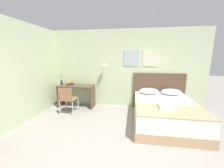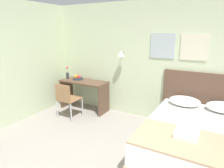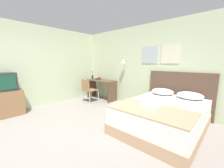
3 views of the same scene
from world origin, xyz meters
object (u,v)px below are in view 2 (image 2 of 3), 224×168
(bed, at_px, (196,141))
(flower_vase, at_px, (67,74))
(headboard, at_px, (205,102))
(pillow_left, at_px, (185,101))
(pillow_right, at_px, (224,107))
(desk_chair, at_px, (67,98))
(folded_towel_near_foot, at_px, (187,133))
(throw_blanket, at_px, (192,143))
(fruit_bowl, at_px, (78,78))
(desk, at_px, (84,90))

(bed, relative_size, flower_vase, 6.32)
(headboard, xyz_separation_m, pillow_left, (-0.34, -0.30, 0.06))
(pillow_left, bearing_deg, flower_vase, -179.82)
(pillow_right, distance_m, desk_chair, 3.24)
(bed, height_order, folded_towel_near_foot, folded_towel_near_foot)
(throw_blanket, xyz_separation_m, desk_chair, (-2.83, 0.75, -0.08))
(desk_chair, bearing_deg, fruit_bowl, 106.91)
(bed, distance_m, headboard, 1.13)
(bed, relative_size, fruit_bowl, 8.32)
(pillow_right, distance_m, desk, 3.16)
(flower_vase, bearing_deg, desk_chair, -51.43)
(headboard, distance_m, folded_towel_near_foot, 1.55)
(fruit_bowl, bearing_deg, pillow_left, -0.95)
(folded_towel_near_foot, xyz_separation_m, fruit_bowl, (-2.95, 1.29, 0.19))
(desk, bearing_deg, fruit_bowl, 170.91)
(pillow_right, height_order, fruit_bowl, fruit_bowl)
(pillow_left, xyz_separation_m, desk, (-2.47, 0.01, -0.13))
(folded_towel_near_foot, bearing_deg, flower_vase, 159.13)
(pillow_right, relative_size, throw_blanket, 0.40)
(pillow_left, bearing_deg, bed, -66.44)
(desk_chair, bearing_deg, pillow_right, 11.46)
(pillow_right, relative_size, flower_vase, 1.81)
(pillow_left, bearing_deg, fruit_bowl, 179.05)
(pillow_right, bearing_deg, flower_vase, -179.85)
(pillow_left, distance_m, desk_chair, 2.57)
(pillow_left, distance_m, folded_towel_near_foot, 1.27)
(pillow_right, relative_size, folded_towel_near_foot, 1.75)
(pillow_right, bearing_deg, desk, 179.83)
(folded_towel_near_foot, bearing_deg, desk, 155.28)
(headboard, distance_m, throw_blanket, 1.69)
(headboard, xyz_separation_m, fruit_bowl, (-3.04, -0.25, 0.21))
(desk, xyz_separation_m, fruit_bowl, (-0.22, 0.04, 0.28))
(desk, bearing_deg, pillow_left, -0.22)
(desk_chair, bearing_deg, bed, -2.84)
(fruit_bowl, bearing_deg, pillow_right, -0.76)
(desk, height_order, fruit_bowl, fruit_bowl)
(desk_chair, xyz_separation_m, fruit_bowl, (-0.21, 0.69, 0.31))
(folded_towel_near_foot, height_order, fruit_bowl, fruit_bowl)
(headboard, height_order, flower_vase, headboard)
(pillow_right, relative_size, desk_chair, 0.71)
(pillow_right, bearing_deg, fruit_bowl, 179.24)
(desk, relative_size, fruit_bowl, 4.89)
(pillow_right, distance_m, folded_towel_near_foot, 1.32)
(throw_blanket, height_order, desk, desk)
(fruit_bowl, bearing_deg, flower_vase, -169.58)
(pillow_left, relative_size, desk, 0.49)
(pillow_left, height_order, desk_chair, desk_chair)
(bed, bearing_deg, pillow_left, 113.56)
(throw_blanket, distance_m, desk_chair, 2.93)
(pillow_right, xyz_separation_m, flower_vase, (-3.67, -0.01, 0.22))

